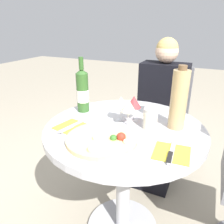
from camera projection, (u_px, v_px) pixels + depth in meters
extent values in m
cylinder|color=#B2B2B7|center=(123.00, 183.00, 1.31)|extent=(0.08, 0.08, 0.69)
cylinder|color=#B7B7BC|center=(125.00, 129.00, 1.17)|extent=(0.85, 0.85, 0.04)
cylinder|color=slate|center=(156.00, 169.00, 2.01)|extent=(0.35, 0.35, 0.01)
cylinder|color=slate|center=(158.00, 150.00, 1.94)|extent=(0.06, 0.06, 0.43)
cube|color=slate|center=(160.00, 127.00, 1.85)|extent=(0.39, 0.39, 0.03)
cube|color=slate|center=(167.00, 93.00, 1.91)|extent=(0.39, 0.02, 0.47)
cube|color=black|center=(153.00, 158.00, 1.80)|extent=(0.31, 0.32, 0.46)
cube|color=black|center=(163.00, 96.00, 1.74)|extent=(0.36, 0.20, 0.52)
sphere|color=#DBB293|center=(167.00, 52.00, 1.61)|extent=(0.17, 0.17, 0.17)
sphere|color=tan|center=(167.00, 49.00, 1.61)|extent=(0.16, 0.16, 0.16)
cylinder|color=#E5C17F|center=(102.00, 139.00, 1.02)|extent=(0.34, 0.34, 0.02)
sphere|color=beige|center=(91.00, 149.00, 0.90)|extent=(0.03, 0.03, 0.03)
sphere|color=beige|center=(126.00, 142.00, 0.97)|extent=(0.02, 0.02, 0.02)
sphere|color=#B22D1E|center=(121.00, 137.00, 1.00)|extent=(0.04, 0.04, 0.04)
sphere|color=#336B28|center=(113.00, 138.00, 0.99)|extent=(0.03, 0.03, 0.03)
sphere|color=beige|center=(95.00, 138.00, 0.99)|extent=(0.03, 0.03, 0.03)
cylinder|color=#2D5623|center=(83.00, 93.00, 1.33)|extent=(0.07, 0.07, 0.24)
cone|color=#2D5623|center=(82.00, 71.00, 1.28)|extent=(0.07, 0.07, 0.03)
cylinder|color=#2D5623|center=(81.00, 63.00, 1.26)|extent=(0.03, 0.03, 0.07)
cylinder|color=silver|center=(83.00, 96.00, 1.33)|extent=(0.07, 0.07, 0.08)
cylinder|color=tan|center=(179.00, 100.00, 1.10)|extent=(0.08, 0.08, 0.30)
cylinder|color=brown|center=(183.00, 68.00, 1.03)|extent=(0.04, 0.04, 0.02)
cylinder|color=silver|center=(150.00, 120.00, 1.13)|extent=(0.07, 0.07, 0.09)
cylinder|color=#B2B2B7|center=(151.00, 110.00, 1.11)|extent=(0.07, 0.07, 0.02)
cylinder|color=silver|center=(128.00, 125.00, 1.17)|extent=(0.06, 0.06, 0.00)
cylinder|color=silver|center=(128.00, 118.00, 1.15)|extent=(0.01, 0.01, 0.08)
cone|color=beige|center=(129.00, 106.00, 1.13)|extent=(0.08, 0.08, 0.06)
cylinder|color=silver|center=(121.00, 121.00, 1.23)|extent=(0.06, 0.06, 0.00)
cylinder|color=silver|center=(121.00, 114.00, 1.21)|extent=(0.01, 0.01, 0.08)
cone|color=silver|center=(121.00, 102.00, 1.19)|extent=(0.08, 0.08, 0.06)
cylinder|color=silver|center=(133.00, 120.00, 1.24)|extent=(0.06, 0.06, 0.00)
cylinder|color=silver|center=(133.00, 114.00, 1.23)|extent=(0.01, 0.01, 0.07)
cone|color=#9E383D|center=(134.00, 102.00, 1.20)|extent=(0.08, 0.08, 0.07)
cube|color=yellow|center=(72.00, 127.00, 1.16)|extent=(0.18, 0.18, 0.00)
cube|color=silver|center=(72.00, 126.00, 1.15)|extent=(0.06, 0.19, 0.00)
cube|color=silver|center=(66.00, 129.00, 1.11)|extent=(0.04, 0.09, 0.00)
cube|color=yellow|center=(172.00, 153.00, 0.92)|extent=(0.16, 0.16, 0.00)
cube|color=silver|center=(172.00, 152.00, 0.92)|extent=(0.03, 0.19, 0.00)
cube|color=black|center=(170.00, 157.00, 0.88)|extent=(0.03, 0.09, 0.00)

